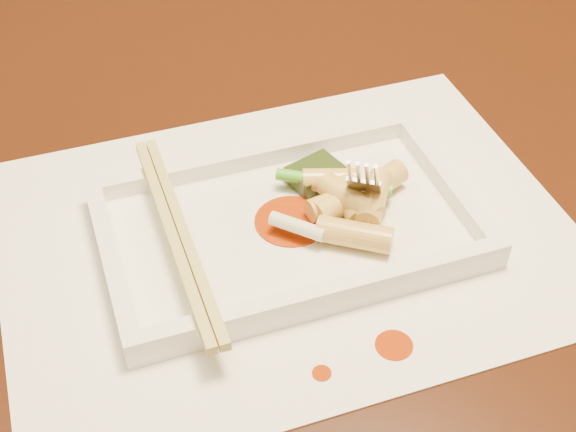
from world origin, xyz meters
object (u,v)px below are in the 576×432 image
object	(u,v)px
placemat	(288,235)
plate_base	(288,230)
chopstick_a	(172,235)
fork	(377,107)
table	(201,200)

from	to	relation	value
placemat	plate_base	xyz separation A→B (m)	(0.00, 0.00, 0.00)
chopstick_a	fork	distance (m)	0.16
chopstick_a	plate_base	bearing A→B (deg)	0.00
table	plate_base	xyz separation A→B (m)	(0.03, -0.17, 0.11)
table	fork	distance (m)	0.26
chopstick_a	fork	bearing A→B (deg)	6.75
chopstick_a	table	bearing A→B (deg)	72.19
chopstick_a	fork	size ratio (longest dim) A/B	1.46
placemat	fork	distance (m)	0.11
table	chopstick_a	world-z (taller)	chopstick_a
table	plate_base	bearing A→B (deg)	-80.71
fork	plate_base	bearing A→B (deg)	-165.58
table	chopstick_a	size ratio (longest dim) A/B	6.87
table	fork	size ratio (longest dim) A/B	10.00
table	placemat	xyz separation A→B (m)	(0.03, -0.17, 0.10)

